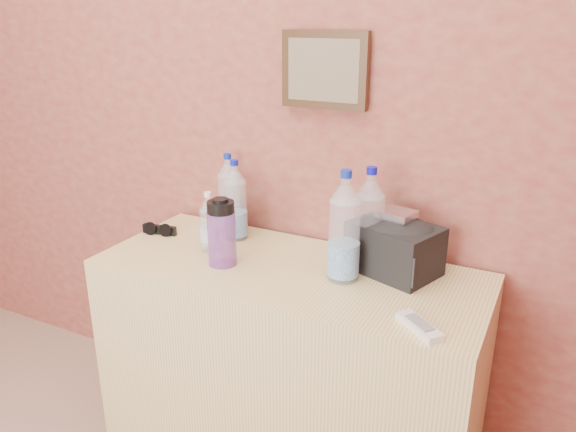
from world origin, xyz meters
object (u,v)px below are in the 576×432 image
Objects in this scene: pet_large_c at (369,225)px; ac_remote at (419,326)px; pet_large_d at (344,232)px; pet_small at (209,225)px; dresser at (289,371)px; sunglasses at (160,230)px; foil_packet at (396,214)px; pet_large_a at (229,197)px; pet_large_b at (236,204)px; nalgene_bottle at (222,232)px; toiletry_bag at (394,245)px.

pet_large_c reaches higher than ac_remote.
pet_large_d is 0.50m from pet_small.
sunglasses is (-0.56, 0.04, 0.41)m from dresser.
pet_large_d reaches higher than pet_small.
foil_packet is at bearing -4.09° from sunglasses.
dresser is at bearing 0.27° from pet_small.
dresser is 0.67m from pet_large_a.
foil_packet is (0.31, 0.14, 0.59)m from dresser.
pet_large_c is at bearing 169.11° from ac_remote.
pet_small is 0.63m from foil_packet.
pet_small is at bearing -167.10° from foil_packet.
nalgene_bottle is (0.08, -0.21, -0.02)m from pet_large_b.
foil_packet reaches higher than dresser.
pet_large_c reaches higher than sunglasses.
pet_large_a is at bearing -166.90° from toiletry_bag.
pet_large_b is 1.30× the size of nalgene_bottle.
pet_large_d is at bearing 11.05° from nalgene_bottle.
foil_packet is at bearing 156.80° from ac_remote.
pet_small is at bearing -179.39° from pet_large_d.
pet_large_a reaches higher than foil_packet.
dresser is at bearing -155.63° from foil_packet.
pet_small reaches higher than dresser.
pet_large_c reaches higher than nalgene_bottle.
pet_large_d is (0.54, -0.20, 0.02)m from pet_large_a.
pet_large_d is 2.37× the size of ac_remote.
pet_large_b is at bearing -161.92° from toiletry_bag.
nalgene_bottle reaches higher than foil_packet.
nalgene_bottle is 0.39m from sunglasses.
toiletry_bag is at bearing -6.27° from pet_large_a.
pet_large_d reaches higher than pet_large_b.
pet_large_c reaches higher than foil_packet.
pet_large_b is at bearing 110.56° from nalgene_bottle.
toiletry_bag is at bearing 156.99° from ac_remote.
pet_small is 0.94× the size of nalgene_bottle.
sunglasses is (-0.75, 0.04, -0.14)m from pet_large_d.
toiletry_bag is (0.66, -0.07, -0.04)m from pet_large_a.
nalgene_bottle is 0.56m from toiletry_bag.
dresser is 0.62m from pet_large_b.
pet_small is 0.27m from sunglasses.
pet_large_c is at bearing 25.14° from dresser.
toiletry_bag is (0.60, -0.01, -0.04)m from pet_large_b.
dresser is 0.68m from foil_packet.
pet_large_c is 0.41m from ac_remote.
dresser is at bearing -178.83° from pet_large_d.
nalgene_bottle is (-0.39, -0.08, -0.04)m from pet_large_d.
sunglasses is (-0.79, -0.06, -0.13)m from pet_large_c.
pet_large_b is at bearing 176.28° from pet_large_c.
dresser is 0.70m from sunglasses.
toiletry_bag is 0.10m from foil_packet.
dresser is 0.59m from toiletry_bag.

